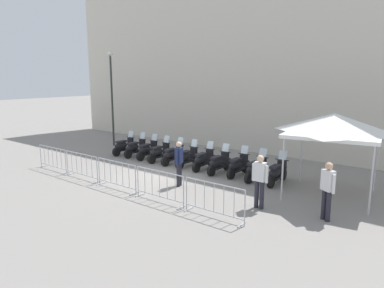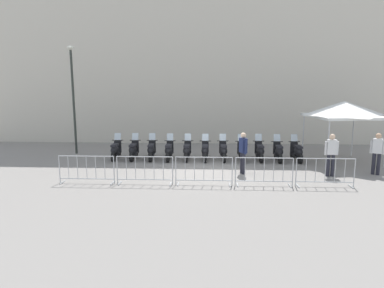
% 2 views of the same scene
% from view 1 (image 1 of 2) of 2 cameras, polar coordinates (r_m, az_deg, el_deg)
% --- Properties ---
extents(ground_plane, '(120.00, 120.00, 0.00)m').
position_cam_1_polar(ground_plane, '(14.75, -5.46, -5.26)').
color(ground_plane, gray).
extents(building_facade, '(28.07, 6.19, 12.17)m').
position_cam_1_polar(building_facade, '(20.80, 10.13, 16.15)').
color(building_facade, beige).
rests_on(building_facade, ground).
extents(motorcycle_0, '(0.56, 1.73, 1.24)m').
position_cam_1_polar(motorcycle_0, '(19.06, -11.26, -0.38)').
color(motorcycle_0, black).
rests_on(motorcycle_0, ground).
extents(motorcycle_1, '(0.58, 1.73, 1.24)m').
position_cam_1_polar(motorcycle_1, '(18.43, -9.37, -0.69)').
color(motorcycle_1, black).
rests_on(motorcycle_1, ground).
extents(motorcycle_2, '(0.56, 1.73, 1.24)m').
position_cam_1_polar(motorcycle_2, '(17.81, -7.39, -1.03)').
color(motorcycle_2, black).
rests_on(motorcycle_2, ground).
extents(motorcycle_3, '(0.61, 1.72, 1.24)m').
position_cam_1_polar(motorcycle_3, '(17.16, -5.46, -1.43)').
color(motorcycle_3, black).
rests_on(motorcycle_3, ground).
extents(motorcycle_4, '(0.62, 1.72, 1.24)m').
position_cam_1_polar(motorcycle_4, '(16.58, -3.20, -1.83)').
color(motorcycle_4, black).
rests_on(motorcycle_4, ground).
extents(motorcycle_5, '(0.61, 1.72, 1.24)m').
position_cam_1_polar(motorcycle_5, '(16.01, -0.83, -2.26)').
color(motorcycle_5, black).
rests_on(motorcycle_5, ground).
extents(motorcycle_6, '(0.58, 1.73, 1.24)m').
position_cam_1_polar(motorcycle_6, '(15.53, 1.88, -2.67)').
color(motorcycle_6, black).
rests_on(motorcycle_6, ground).
extents(motorcycle_7, '(0.61, 1.72, 1.24)m').
position_cam_1_polar(motorcycle_7, '(14.97, 4.43, -3.20)').
color(motorcycle_7, black).
rests_on(motorcycle_7, ground).
extents(motorcycle_8, '(0.61, 1.72, 1.24)m').
position_cam_1_polar(motorcycle_8, '(14.62, 7.59, -3.61)').
color(motorcycle_8, black).
rests_on(motorcycle_8, ground).
extents(motorcycle_9, '(0.65, 1.72, 1.24)m').
position_cam_1_polar(motorcycle_9, '(14.14, 10.53, -4.18)').
color(motorcycle_9, black).
rests_on(motorcycle_9, ground).
extents(motorcycle_10, '(0.56, 1.73, 1.24)m').
position_cam_1_polar(motorcycle_10, '(13.79, 13.89, -4.69)').
color(motorcycle_10, black).
rests_on(motorcycle_10, ground).
extents(barrier_segment_0, '(2.09, 0.70, 1.07)m').
position_cam_1_polar(barrier_segment_0, '(16.65, -22.11, -2.30)').
color(barrier_segment_0, '#B2B5B7').
rests_on(barrier_segment_0, ground).
extents(barrier_segment_1, '(2.09, 0.70, 1.07)m').
position_cam_1_polar(barrier_segment_1, '(14.82, -17.85, -3.55)').
color(barrier_segment_1, '#B2B5B7').
rests_on(barrier_segment_1, ground).
extents(barrier_segment_2, '(2.09, 0.70, 1.07)m').
position_cam_1_polar(barrier_segment_2, '(13.11, -12.42, -5.11)').
color(barrier_segment_2, '#B2B5B7').
rests_on(barrier_segment_2, ground).
extents(barrier_segment_3, '(2.09, 0.70, 1.07)m').
position_cam_1_polar(barrier_segment_3, '(11.56, -5.42, -7.04)').
color(barrier_segment_3, '#B2B5B7').
rests_on(barrier_segment_3, ground).
extents(barrier_segment_4, '(2.09, 0.70, 1.07)m').
position_cam_1_polar(barrier_segment_4, '(10.25, 3.65, -9.35)').
color(barrier_segment_4, '#B2B5B7').
rests_on(barrier_segment_4, ground).
extents(street_lamp, '(0.36, 0.36, 5.64)m').
position_cam_1_polar(street_lamp, '(21.56, -13.19, 8.72)').
color(street_lamp, '#2D332D').
rests_on(street_lamp, ground).
extents(officer_near_row_end, '(0.29, 0.54, 1.73)m').
position_cam_1_polar(officer_near_row_end, '(13.06, -2.17, -2.85)').
color(officer_near_row_end, '#23232D').
rests_on(officer_near_row_end, ground).
extents(officer_mid_plaza, '(0.55, 0.27, 1.73)m').
position_cam_1_polar(officer_mid_plaza, '(11.00, 11.18, -5.63)').
color(officer_mid_plaza, '#23232D').
rests_on(officer_mid_plaza, ground).
extents(officer_by_barriers, '(0.45, 0.40, 1.73)m').
position_cam_1_polar(officer_by_barriers, '(10.63, 21.56, -6.77)').
color(officer_by_barriers, '#23232D').
rests_on(officer_by_barriers, ground).
extents(canopy_tent, '(2.94, 2.94, 2.91)m').
position_cam_1_polar(canopy_tent, '(12.64, 22.54, 2.97)').
color(canopy_tent, silver).
rests_on(canopy_tent, ground).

